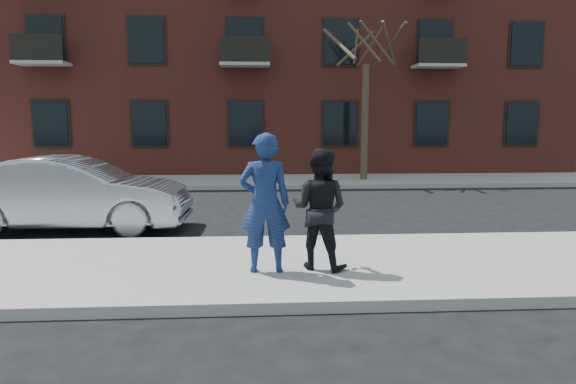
{
  "coord_description": "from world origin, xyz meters",
  "views": [
    {
      "loc": [
        0.47,
        -7.81,
        2.27
      ],
      "look_at": [
        0.99,
        0.4,
        1.14
      ],
      "focal_mm": 32.0,
      "sensor_mm": 36.0,
      "label": 1
    }
  ],
  "objects": [
    {
      "name": "near_sidewalk",
      "position": [
        0.0,
        -0.25,
        0.07
      ],
      "size": [
        50.0,
        3.5,
        0.15
      ],
      "primitive_type": "cube",
      "color": "gray",
      "rests_on": "ground"
    },
    {
      "name": "far_curb",
      "position": [
        0.0,
        9.45,
        0.07
      ],
      "size": [
        50.0,
        0.1,
        0.15
      ],
      "primitive_type": "cube",
      "color": "#999691",
      "rests_on": "ground"
    },
    {
      "name": "man_peacoat",
      "position": [
        1.39,
        -0.56,
        1.02
      ],
      "size": [
        1.05,
        0.97,
        1.74
      ],
      "rotation": [
        0.0,
        0.0,
        2.68
      ],
      "color": "black",
      "rests_on": "near_sidewalk"
    },
    {
      "name": "ground",
      "position": [
        0.0,
        0.0,
        0.0
      ],
      "size": [
        100.0,
        100.0,
        0.0
      ],
      "primitive_type": "plane",
      "color": "black",
      "rests_on": "ground"
    },
    {
      "name": "near_curb",
      "position": [
        0.0,
        1.55,
        0.07
      ],
      "size": [
        50.0,
        0.1,
        0.15
      ],
      "primitive_type": "cube",
      "color": "#999691",
      "rests_on": "ground"
    },
    {
      "name": "far_sidewalk",
      "position": [
        0.0,
        11.25,
        0.07
      ],
      "size": [
        50.0,
        3.5,
        0.15
      ],
      "primitive_type": "cube",
      "color": "gray",
      "rests_on": "ground"
    },
    {
      "name": "street_tree",
      "position": [
        4.5,
        11.0,
        5.52
      ],
      "size": [
        3.6,
        3.6,
        6.8
      ],
      "color": "#32271E",
      "rests_on": "far_sidewalk"
    },
    {
      "name": "man_hoodie",
      "position": [
        0.59,
        -0.68,
        1.14
      ],
      "size": [
        0.72,
        0.52,
        1.97
      ],
      "rotation": [
        0.0,
        0.0,
        3.15
      ],
      "color": "navy",
      "rests_on": "near_sidewalk"
    },
    {
      "name": "apartment_building",
      "position": [
        2.0,
        18.0,
        6.16
      ],
      "size": [
        24.3,
        10.3,
        12.3
      ],
      "color": "maroon",
      "rests_on": "ground"
    },
    {
      "name": "silver_sedan",
      "position": [
        -3.33,
        3.02,
        0.78
      ],
      "size": [
        4.76,
        1.77,
        1.55
      ],
      "primitive_type": "imported",
      "rotation": [
        0.0,
        0.0,
        1.54
      ],
      "color": "#999BA3",
      "rests_on": "ground"
    }
  ]
}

